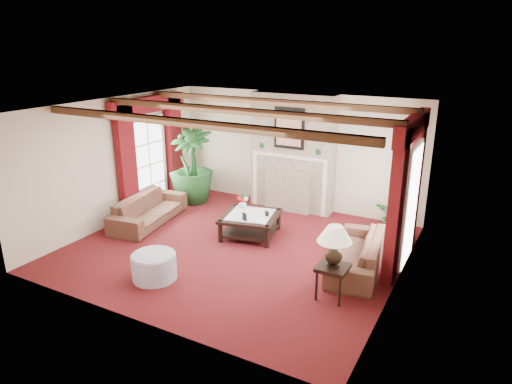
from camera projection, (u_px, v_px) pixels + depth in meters
The scene contains 23 objects.
floor at pixel (237, 248), 8.82m from camera, with size 6.00×6.00×0.00m, color #3F0B0F.
ceiling at pixel (235, 107), 7.96m from camera, with size 6.00×6.00×0.00m, color white.
back_wall at pixel (296, 151), 10.68m from camera, with size 6.00×0.02×2.70m, color beige.
left_wall at pixel (115, 161), 9.74m from camera, with size 0.02×5.50×2.70m, color beige.
right_wall at pixel (403, 208), 7.03m from camera, with size 0.02×5.50×2.70m, color beige.
ceiling_beams at pixel (235, 111), 7.98m from camera, with size 6.00×3.00×0.12m, color #3E2613, non-canonical shape.
fireplace at pixel (294, 93), 10.09m from camera, with size 2.00×0.52×2.70m, color #9F8466, non-canonical shape.
french_door_left at pixel (145, 118), 10.31m from camera, with size 0.10×1.10×2.16m, color white, non-canonical shape.
french_door_right at pixel (418, 146), 7.64m from camera, with size 0.10×1.10×2.16m, color white, non-canonical shape.
curtains_left at pixel (148, 100), 10.13m from camera, with size 0.20×2.40×2.55m, color #570B12, non-canonical shape.
curtains_right at pixel (414, 120), 7.55m from camera, with size 0.20×2.40×2.55m, color #570B12, non-canonical shape.
sofa_left at pixel (148, 205), 9.93m from camera, with size 0.92×2.13×0.81m, color black.
sofa_right at pixel (357, 247), 7.93m from camera, with size 0.87×2.08×0.79m, color black.
potted_palm at pixel (192, 181), 11.19m from camera, with size 1.16×1.95×1.06m, color black.
small_plant at pixel (397, 222), 9.14m from camera, with size 0.91×0.99×0.72m, color black.
coffee_table at pixel (250, 225), 9.31m from camera, with size 1.10×1.10×0.45m, color black, non-canonical shape.
side_table at pixel (332, 282), 7.03m from camera, with size 0.46×0.46×0.55m, color black, non-canonical shape.
ottoman at pixel (154, 267), 7.62m from camera, with size 0.74×0.74×0.43m, color gray.
table_lamp at pixel (334, 246), 6.84m from camera, with size 0.53×0.53×0.67m, color black, non-canonical shape.
flower_vase at pixel (243, 204), 9.61m from camera, with size 0.22×0.23×0.17m, color silver.
book at pixel (254, 213), 8.91m from camera, with size 0.22×0.04×0.30m, color black.
photo_frame_a at pixel (244, 217), 8.90m from camera, with size 0.12×0.02×0.17m, color black, non-canonical shape.
photo_frame_b at pixel (267, 214), 9.12m from camera, with size 0.09×0.02×0.12m, color black, non-canonical shape.
Camera 1 is at (4.14, -6.88, 3.82)m, focal length 32.00 mm.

